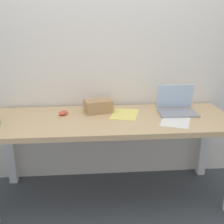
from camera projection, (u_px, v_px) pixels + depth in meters
The scene contains 8 objects.
ground_plane at pixel (112, 195), 2.45m from camera, with size 8.00×8.00×0.00m, color #42474C.
back_wall at pixel (108, 41), 2.45m from camera, with size 5.20×0.08×2.60m, color silver.
desk at pixel (112, 128), 2.25m from camera, with size 1.95×0.73×0.72m.
laptop_right at pixel (177, 107), 2.34m from camera, with size 0.31×0.24×0.23m.
computer_mouse at pixel (63, 113), 2.30m from camera, with size 0.06×0.10×0.03m, color #D84C38.
cardboard_box at pixel (98, 106), 2.36m from camera, with size 0.23×0.15×0.10m, color tan.
paper_sheet_near_back at pixel (125, 114), 2.32m from camera, with size 0.21×0.30×0.00m, color #F4E06B.
paper_sheet_front_right at pixel (176, 121), 2.15m from camera, with size 0.21×0.30×0.00m, color white.
Camera 1 is at (-0.17, -2.10, 1.45)m, focal length 44.57 mm.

